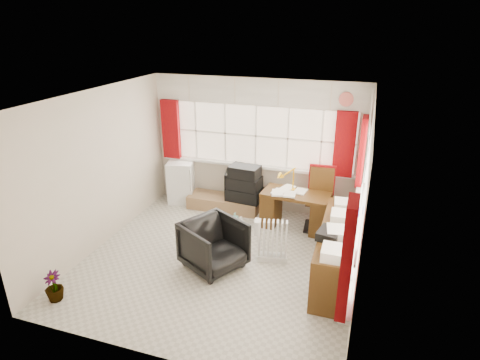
# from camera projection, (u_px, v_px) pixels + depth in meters

# --- Properties ---
(ground) EXTENTS (4.00, 4.00, 0.00)m
(ground) POSITION_uv_depth(u_px,v_px,m) (219.00, 260.00, 6.18)
(ground) COLOR beige
(ground) RESTS_ON ground
(room_walls) EXTENTS (4.00, 4.00, 4.00)m
(room_walls) POSITION_uv_depth(u_px,v_px,m) (217.00, 169.00, 5.62)
(room_walls) COLOR beige
(room_walls) RESTS_ON ground
(window_back) EXTENTS (3.70, 0.12, 3.60)m
(window_back) POSITION_uv_depth(u_px,v_px,m) (255.00, 162.00, 7.54)
(window_back) COLOR #F6DFC2
(window_back) RESTS_ON room_walls
(window_right) EXTENTS (0.12, 3.70, 3.60)m
(window_right) POSITION_uv_depth(u_px,v_px,m) (356.00, 224.00, 5.27)
(window_right) COLOR #F6DFC2
(window_right) RESTS_ON room_walls
(curtains) EXTENTS (3.83, 3.83, 1.15)m
(curtains) POSITION_uv_depth(u_px,v_px,m) (295.00, 158.00, 6.19)
(curtains) COLOR #8D0B07
(curtains) RESTS_ON room_walls
(overhead_cabinets) EXTENTS (3.98, 3.98, 0.48)m
(overhead_cabinets) POSITION_uv_depth(u_px,v_px,m) (302.00, 106.00, 5.92)
(overhead_cabinets) COLOR white
(overhead_cabinets) RESTS_ON room_walls
(desk) EXTENTS (1.20, 0.66, 0.70)m
(desk) POSITION_uv_depth(u_px,v_px,m) (295.00, 209.00, 7.01)
(desk) COLOR #503012
(desk) RESTS_ON ground
(desk_lamp) EXTENTS (0.18, 0.16, 0.43)m
(desk_lamp) POSITION_uv_depth(u_px,v_px,m) (294.00, 174.00, 6.92)
(desk_lamp) COLOR #F8B60A
(desk_lamp) RESTS_ON desk
(task_chair) EXTENTS (0.50, 0.52, 1.12)m
(task_chair) POSITION_uv_depth(u_px,v_px,m) (320.00, 195.00, 6.99)
(task_chair) COLOR black
(task_chair) RESTS_ON ground
(office_chair) EXTENTS (1.09, 1.09, 0.74)m
(office_chair) POSITION_uv_depth(u_px,v_px,m) (214.00, 245.00, 5.88)
(office_chair) COLOR black
(office_chair) RESTS_ON ground
(radiator) EXTENTS (0.47, 0.26, 0.67)m
(radiator) POSITION_uv_depth(u_px,v_px,m) (273.00, 244.00, 6.08)
(radiator) COLOR white
(radiator) RESTS_ON ground
(credenza) EXTENTS (0.50, 2.00, 0.85)m
(credenza) POSITION_uv_depth(u_px,v_px,m) (337.00, 250.00, 5.71)
(credenza) COLOR #503012
(credenza) RESTS_ON ground
(file_tray) EXTENTS (0.33, 0.39, 0.12)m
(file_tray) POSITION_uv_depth(u_px,v_px,m) (329.00, 234.00, 5.30)
(file_tray) COLOR black
(file_tray) RESTS_ON credenza
(tv_bench) EXTENTS (1.40, 0.50, 0.25)m
(tv_bench) POSITION_uv_depth(u_px,v_px,m) (224.00, 203.00, 7.81)
(tv_bench) COLOR #A47852
(tv_bench) RESTS_ON ground
(crt_tv) EXTENTS (0.65, 0.62, 0.51)m
(crt_tv) POSITION_uv_depth(u_px,v_px,m) (240.00, 184.00, 7.72)
(crt_tv) COLOR black
(crt_tv) RESTS_ON tv_bench
(hifi_stack) EXTENTS (0.69, 0.48, 0.69)m
(hifi_stack) POSITION_uv_depth(u_px,v_px,m) (245.00, 184.00, 7.52)
(hifi_stack) COLOR black
(hifi_stack) RESTS_ON tv_bench
(mini_fridge) EXTENTS (0.60, 0.60, 0.84)m
(mini_fridge) POSITION_uv_depth(u_px,v_px,m) (181.00, 182.00, 8.04)
(mini_fridge) COLOR white
(mini_fridge) RESTS_ON ground
(spray_bottle_a) EXTENTS (0.11, 0.11, 0.27)m
(spray_bottle_a) POSITION_uv_depth(u_px,v_px,m) (241.00, 224.00, 6.98)
(spray_bottle_a) COLOR white
(spray_bottle_a) RESTS_ON ground
(spray_bottle_b) EXTENTS (0.11, 0.11, 0.21)m
(spray_bottle_b) POSITION_uv_depth(u_px,v_px,m) (235.00, 218.00, 7.25)
(spray_bottle_b) COLOR #9AE5D6
(spray_bottle_b) RESTS_ON ground
(flower_vase) EXTENTS (0.25, 0.25, 0.42)m
(flower_vase) POSITION_uv_depth(u_px,v_px,m) (54.00, 286.00, 5.23)
(flower_vase) COLOR black
(flower_vase) RESTS_ON ground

